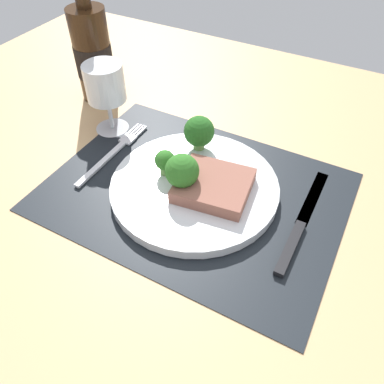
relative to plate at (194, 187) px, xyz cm
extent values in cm
cube|color=tan|center=(0.00, 0.00, -2.60)|extent=(140.00, 110.00, 3.00)
cube|color=black|center=(0.00, 0.00, -0.95)|extent=(46.14, 34.13, 0.30)
cylinder|color=silver|center=(0.00, 0.00, 0.00)|extent=(26.64, 26.64, 1.60)
cube|color=#8C5647|center=(3.31, -0.43, 1.86)|extent=(12.12, 11.26, 2.12)
cylinder|color=#6B994C|center=(-5.30, -0.37, 1.42)|extent=(1.80, 1.80, 1.24)
sphere|color=#2D6B23|center=(-5.30, -0.37, 3.44)|extent=(3.29, 3.29, 3.29)
cylinder|color=#5B8942|center=(-1.05, -2.01, 1.60)|extent=(1.90, 1.90, 1.60)
sphere|color=#2D6B23|center=(-1.05, -2.01, 4.60)|extent=(5.19, 5.19, 5.19)
cylinder|color=#6B994C|center=(-3.57, 8.26, 1.45)|extent=(1.91, 1.91, 1.31)
sphere|color=#235B1E|center=(-3.57, 8.26, 4.31)|extent=(5.18, 5.18, 5.18)
cube|color=silver|center=(-17.07, -2.00, -0.55)|extent=(1.00, 13.00, 0.50)
cube|color=silver|center=(-17.07, 5.80, -0.55)|extent=(2.40, 2.60, 0.40)
cube|color=silver|center=(-17.97, 8.90, -0.55)|extent=(0.30, 3.60, 0.35)
cube|color=silver|center=(-17.37, 8.90, -0.55)|extent=(0.30, 3.60, 0.35)
cube|color=silver|center=(-16.77, 8.90, -0.55)|extent=(0.30, 3.60, 0.35)
cube|color=silver|center=(-16.17, 8.90, -0.55)|extent=(0.30, 3.60, 0.35)
cube|color=black|center=(17.12, -3.90, -0.40)|extent=(1.40, 10.00, 0.80)
cube|color=silver|center=(17.12, 7.60, -0.65)|extent=(1.80, 13.00, 0.30)
cylinder|color=#331E0F|center=(-31.44, 16.20, 7.94)|extent=(7.25, 7.25, 18.07)
cylinder|color=black|center=(-31.44, 16.20, 7.03)|extent=(7.40, 7.40, 6.32)
cylinder|color=silver|center=(-22.04, 7.77, -0.90)|extent=(6.27, 6.27, 0.40)
cylinder|color=silver|center=(-22.04, 7.77, 2.31)|extent=(0.80, 0.80, 6.01)
cylinder|color=silver|center=(-22.04, 7.77, 8.61)|extent=(7.01, 7.01, 6.61)
cylinder|color=#560C19|center=(-22.04, 7.77, 6.75)|extent=(6.17, 6.17, 2.89)
camera|label=1|loc=(20.36, -38.49, 42.54)|focal=35.86mm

